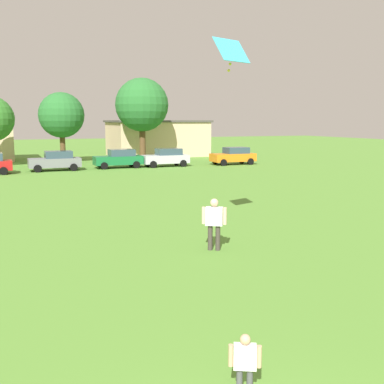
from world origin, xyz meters
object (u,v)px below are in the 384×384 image
kite (231,52)px  tree_far_right (142,105)px  parked_car_gray_1 (56,161)px  parked_car_orange_4 (234,156)px  tree_right (61,115)px  parked_car_green_2 (119,158)px  child_kite_flyer (245,361)px  adult_bystander (214,220)px  parked_car_silver_3 (166,157)px

kite → tree_far_right: size_ratio=0.17×
kite → parked_car_gray_1: size_ratio=0.34×
parked_car_orange_4 → parked_car_gray_1: bearing=-2.5°
tree_right → parked_car_orange_4: bearing=-28.6°
parked_car_orange_4 → tree_right: (-15.17, 8.28, 3.92)m
parked_car_green_2 → kite: bearing=84.9°
child_kite_flyer → tree_right: (2.82, 43.11, 4.15)m
child_kite_flyer → kite: (4.44, 9.22, 6.00)m
adult_bystander → tree_far_right: size_ratio=0.20×
parked_car_green_2 → adult_bystander: bearing=82.5°
parked_car_gray_1 → parked_car_silver_3: size_ratio=1.00×
adult_bystander → parked_car_green_2: bearing=-66.1°
kite → tree_right: kite is taller
parked_car_gray_1 → tree_right: (1.59, 7.54, 3.92)m
child_kite_flyer → tree_right: tree_right is taller
parked_car_silver_3 → parked_car_orange_4: 6.80m
adult_bystander → parked_car_orange_4: 30.85m
kite → tree_far_right: (6.50, 32.97, -0.77)m
parked_car_silver_3 → tree_far_right: (-0.28, 6.70, 5.00)m
parked_car_green_2 → parked_car_silver_3: bearing=175.2°
parked_car_orange_4 → kite: bearing=62.1°
child_kite_flyer → adult_bystander: size_ratio=0.61×
adult_bystander → tree_right: size_ratio=0.24×
parked_car_gray_1 → parked_car_orange_4: size_ratio=1.00×
parked_car_orange_4 → tree_far_right: (-7.05, 7.35, 5.00)m
parked_car_green_2 → parked_car_silver_3: 4.41m
child_kite_flyer → parked_car_orange_4: 39.21m
parked_car_orange_4 → tree_far_right: tree_far_right is taller
child_kite_flyer → parked_car_orange_4: bearing=90.3°
parked_car_orange_4 → parked_car_silver_3: bearing=-5.5°
kite → parked_car_silver_3: kite is taller
adult_bystander → parked_car_orange_4: bearing=-87.4°
child_kite_flyer → tree_right: size_ratio=0.15×
tree_right → parked_car_silver_3: bearing=-42.2°
parked_car_green_2 → parked_car_silver_3: (4.39, -0.37, 0.00)m
kite → child_kite_flyer: bearing=-115.7°
adult_bystander → parked_car_green_2: 28.31m
adult_bystander → tree_right: tree_right is taller
kite → parked_car_orange_4: kite is taller
child_kite_flyer → parked_car_orange_4: (17.99, 34.84, 0.23)m
parked_car_silver_3 → adult_bystander: bearing=73.8°
adult_bystander → kite: (1.29, 1.42, 5.60)m
parked_car_orange_4 → tree_far_right: size_ratio=0.50×
child_kite_flyer → parked_car_green_2: size_ratio=0.25×
kite → parked_car_green_2: 27.36m
parked_car_green_2 → parked_car_silver_3: size_ratio=1.00×
tree_right → adult_bystander: bearing=-89.5°
kite → tree_right: bearing=92.7°
parked_car_gray_1 → tree_right: 8.64m
child_kite_flyer → tree_right: 43.40m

